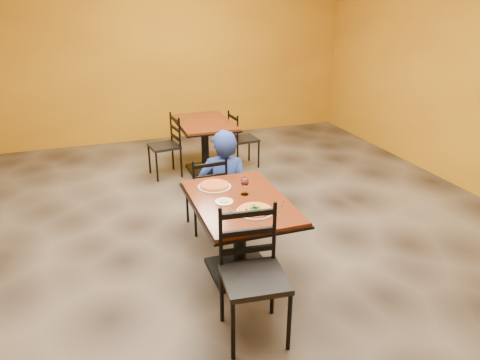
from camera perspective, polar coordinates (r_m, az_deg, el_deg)
name	(u,v)px	position (r m, az deg, el deg)	size (l,w,h in m)	color
floor	(224,245)	(4.69, -2.05, -8.40)	(7.00, 8.00, 0.01)	black
wall_back	(153,54)	(7.99, -11.09, 15.62)	(7.00, 0.01, 3.00)	#C48A15
table_main	(240,219)	(4.00, -0.02, -5.05)	(0.83, 1.23, 0.75)	#662B10
table_second	(205,135)	(6.48, -4.55, 5.83)	(0.77, 1.14, 0.75)	#662B10
chair_main_near	(254,279)	(3.31, 1.87, -12.62)	(0.46, 0.46, 1.01)	black
chair_main_far	(206,191)	(4.87, -4.38, -1.43)	(0.39, 0.39, 0.87)	black
chair_second_left	(164,146)	(6.40, -9.72, 4.27)	(0.40, 0.40, 0.87)	black
chair_second_right	(244,139)	(6.69, 0.47, 5.25)	(0.38, 0.38, 0.84)	black
diner	(224,177)	(4.92, -2.10, 0.32)	(0.57, 0.37, 1.10)	navy
plate_main	(255,211)	(3.70, 1.95, -4.04)	(0.31, 0.31, 0.01)	white
pizza_main	(255,210)	(3.69, 1.95, -3.82)	(0.28, 0.28, 0.02)	#9B270B
plate_far	(214,187)	(4.17, -3.30, -0.85)	(0.31, 0.31, 0.01)	white
pizza_far	(214,185)	(4.17, -3.30, -0.64)	(0.28, 0.28, 0.02)	orange
side_plate	(224,202)	(3.87, -2.06, -2.80)	(0.16, 0.16, 0.01)	white
dip	(224,201)	(3.86, -2.06, -2.68)	(0.09, 0.09, 0.01)	tan
wine_glass	(245,185)	(3.98, 0.60, -0.68)	(0.08, 0.08, 0.18)	white
fork	(235,213)	(3.67, -0.59, -4.28)	(0.01, 0.19, 0.00)	silver
knife	(282,206)	(3.81, 5.39, -3.34)	(0.01, 0.21, 0.00)	silver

